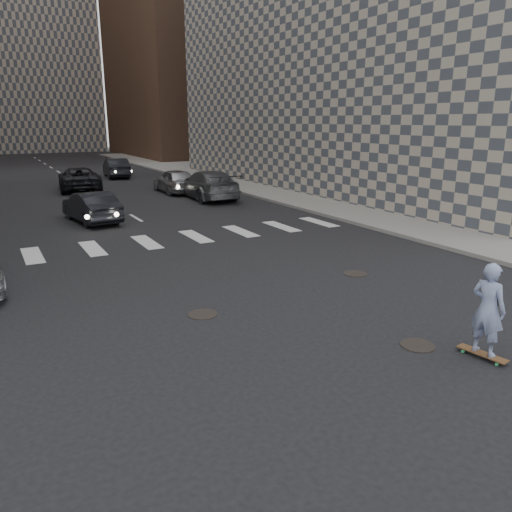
{
  "coord_description": "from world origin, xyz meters",
  "views": [
    {
      "loc": [
        -6.23,
        -9.12,
        4.47
      ],
      "look_at": [
        -0.63,
        1.06,
        1.3
      ],
      "focal_mm": 35.0,
      "sensor_mm": 36.0,
      "label": 1
    }
  ],
  "objects_px": {
    "traffic_car_b": "(208,185)",
    "traffic_car_c": "(79,179)",
    "traffic_car_e": "(116,168)",
    "skateboarder": "(488,309)",
    "traffic_car_a": "(91,207)",
    "traffic_car_d": "(175,181)"
  },
  "relations": [
    {
      "from": "traffic_car_b",
      "to": "traffic_car_c",
      "type": "bearing_deg",
      "value": -49.25
    },
    {
      "from": "traffic_car_c",
      "to": "traffic_car_e",
      "type": "bearing_deg",
      "value": -114.85
    },
    {
      "from": "skateboarder",
      "to": "traffic_car_b",
      "type": "xyz_separation_m",
      "value": [
        3.51,
        21.39,
        -0.18
      ]
    },
    {
      "from": "traffic_car_c",
      "to": "traffic_car_e",
      "type": "distance_m",
      "value": 7.66
    },
    {
      "from": "traffic_car_b",
      "to": "traffic_car_a",
      "type": "bearing_deg",
      "value": 30.35
    },
    {
      "from": "traffic_car_a",
      "to": "traffic_car_d",
      "type": "height_order",
      "value": "traffic_car_d"
    },
    {
      "from": "traffic_car_b",
      "to": "traffic_car_c",
      "type": "height_order",
      "value": "traffic_car_b"
    },
    {
      "from": "traffic_car_d",
      "to": "traffic_car_a",
      "type": "bearing_deg",
      "value": 48.29
    },
    {
      "from": "skateboarder",
      "to": "traffic_car_c",
      "type": "xyz_separation_m",
      "value": [
        -2.4,
        28.96,
        -0.26
      ]
    },
    {
      "from": "skateboarder",
      "to": "traffic_car_a",
      "type": "distance_m",
      "value": 17.95
    },
    {
      "from": "skateboarder",
      "to": "traffic_car_e",
      "type": "xyz_separation_m",
      "value": [
        1.6,
        35.49,
        -0.25
      ]
    },
    {
      "from": "skateboarder",
      "to": "traffic_car_e",
      "type": "distance_m",
      "value": 35.53
    },
    {
      "from": "traffic_car_a",
      "to": "traffic_car_c",
      "type": "relative_size",
      "value": 0.77
    },
    {
      "from": "traffic_car_d",
      "to": "traffic_car_e",
      "type": "xyz_separation_m",
      "value": [
        -1.11,
        10.75,
        0.0
      ]
    },
    {
      "from": "traffic_car_c",
      "to": "traffic_car_b",
      "type": "bearing_deg",
      "value": 134.62
    },
    {
      "from": "traffic_car_b",
      "to": "traffic_car_c",
      "type": "xyz_separation_m",
      "value": [
        -5.91,
        7.57,
        -0.07
      ]
    },
    {
      "from": "traffic_car_d",
      "to": "traffic_car_e",
      "type": "height_order",
      "value": "same"
    },
    {
      "from": "traffic_car_d",
      "to": "traffic_car_e",
      "type": "relative_size",
      "value": 0.97
    },
    {
      "from": "traffic_car_b",
      "to": "traffic_car_c",
      "type": "distance_m",
      "value": 9.61
    },
    {
      "from": "traffic_car_a",
      "to": "traffic_car_c",
      "type": "height_order",
      "value": "traffic_car_c"
    },
    {
      "from": "skateboarder",
      "to": "traffic_car_c",
      "type": "height_order",
      "value": "skateboarder"
    },
    {
      "from": "skateboarder",
      "to": "traffic_car_c",
      "type": "distance_m",
      "value": 29.06
    }
  ]
}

